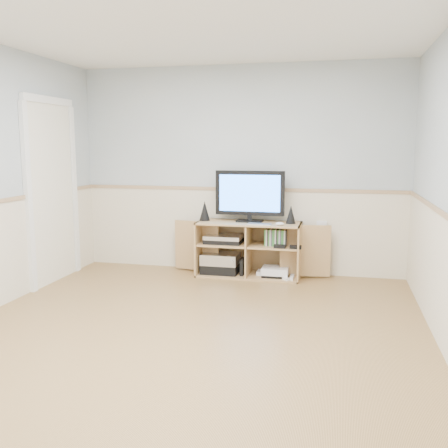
{
  "coord_description": "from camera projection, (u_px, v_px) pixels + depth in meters",
  "views": [
    {
      "loc": [
        1.19,
        -3.73,
        1.55
      ],
      "look_at": [
        0.04,
        1.2,
        0.75
      ],
      "focal_mm": 40.0,
      "sensor_mm": 36.0,
      "label": 1
    }
  ],
  "objects": [
    {
      "name": "wall_outlet",
      "position": [
        322.0,
        226.0,
        5.93
      ],
      "size": [
        0.12,
        0.03,
        0.12
      ],
      "primitive_type": "cube",
      "color": "white",
      "rests_on": "wall_back"
    },
    {
      "name": "game_cases",
      "position": [
        276.0,
        238.0,
        5.81
      ],
      "size": [
        0.26,
        0.14,
        0.19
      ],
      "primitive_type": "cube",
      "color": "#3F8C3F",
      "rests_on": "media_cabinet"
    },
    {
      "name": "av_components",
      "position": [
        222.0,
        257.0,
        6.02
      ],
      "size": [
        0.52,
        0.32,
        0.47
      ],
      "color": "black",
      "rests_on": "media_cabinet"
    },
    {
      "name": "game_consoles",
      "position": [
        275.0,
        272.0,
        5.89
      ],
      "size": [
        0.45,
        0.3,
        0.11
      ],
      "color": "white",
      "rests_on": "media_cabinet"
    },
    {
      "name": "speaker_left",
      "position": [
        205.0,
        211.0,
        6.0
      ],
      "size": [
        0.13,
        0.13,
        0.24
      ],
      "primitive_type": "cone",
      "color": "black",
      "rests_on": "media_cabinet"
    },
    {
      "name": "mouse",
      "position": [
        280.0,
        224.0,
        5.66
      ],
      "size": [
        0.11,
        0.09,
        0.04
      ],
      "primitive_type": "ellipsoid",
      "rotation": [
        0.0,
        0.0,
        0.31
      ],
      "color": "white",
      "rests_on": "media_cabinet"
    },
    {
      "name": "monitor",
      "position": [
        250.0,
        194.0,
        5.87
      ],
      "size": [
        0.82,
        0.18,
        0.6
      ],
      "color": "black",
      "rests_on": "media_cabinet"
    },
    {
      "name": "media_cabinet",
      "position": [
        249.0,
        248.0,
        5.98
      ],
      "size": [
        1.91,
        0.46,
        0.65
      ],
      "color": "tan",
      "rests_on": "floor"
    },
    {
      "name": "speaker_right",
      "position": [
        291.0,
        215.0,
        5.77
      ],
      "size": [
        0.11,
        0.11,
        0.21
      ],
      "primitive_type": "cone",
      "color": "black",
      "rests_on": "media_cabinet"
    },
    {
      "name": "keyboard",
      "position": [
        259.0,
        224.0,
        5.71
      ],
      "size": [
        0.28,
        0.12,
        0.01
      ],
      "primitive_type": "cube",
      "rotation": [
        0.0,
        0.0,
        -0.05
      ],
      "color": "silver",
      "rests_on": "media_cabinet"
    },
    {
      "name": "room",
      "position": [
        182.0,
        187.0,
        4.04
      ],
      "size": [
        4.04,
        4.54,
        2.54
      ],
      "color": "#A58249",
      "rests_on": "ground"
    }
  ]
}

